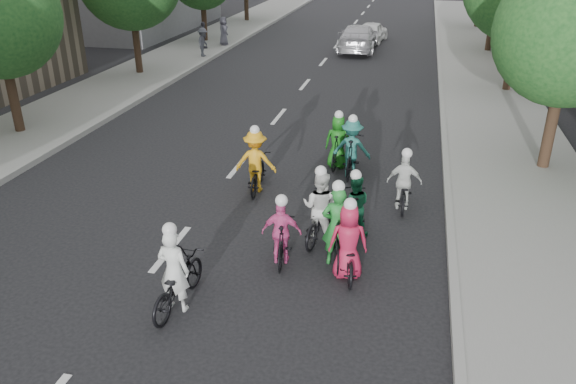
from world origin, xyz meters
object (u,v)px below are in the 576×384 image
(follow_car_trail, at_px, (372,32))
(cyclist_0, at_px, (176,279))
(cyclist_1, at_px, (354,210))
(spectator_1, at_px, (204,35))
(cyclist_6, at_px, (320,213))
(follow_car_lead, at_px, (358,38))
(cyclist_7, at_px, (352,152))
(spectator_2, at_px, (223,31))
(cyclist_5, at_px, (337,234))
(cyclist_9, at_px, (338,146))
(cyclist_2, at_px, (256,167))
(cyclist_3, at_px, (282,236))
(cyclist_8, at_px, (404,187))
(spectator_0, at_px, (203,42))
(cyclist_4, at_px, (348,249))

(follow_car_trail, bearing_deg, cyclist_0, 94.96)
(cyclist_1, distance_m, spectator_1, 22.80)
(cyclist_6, relative_size, follow_car_lead, 0.38)
(cyclist_7, xyz_separation_m, spectator_2, (-9.89, 17.69, 0.26))
(cyclist_5, distance_m, spectator_1, 23.83)
(cyclist_7, relative_size, cyclist_9, 1.08)
(cyclist_2, relative_size, cyclist_9, 1.05)
(cyclist_3, relative_size, follow_car_lead, 0.31)
(cyclist_1, relative_size, cyclist_8, 1.12)
(cyclist_2, distance_m, cyclist_7, 2.85)
(cyclist_6, bearing_deg, cyclist_3, 70.21)
(follow_car_lead, bearing_deg, spectator_2, 3.84)
(cyclist_2, distance_m, cyclist_3, 3.68)
(cyclist_6, bearing_deg, cyclist_2, -37.45)
(spectator_0, bearing_deg, cyclist_2, -155.88)
(cyclist_6, height_order, cyclist_7, cyclist_7)
(cyclist_8, distance_m, spectator_0, 19.66)
(cyclist_8, xyz_separation_m, spectator_0, (-11.41, 16.01, 0.35))
(cyclist_6, bearing_deg, cyclist_9, -77.92)
(cyclist_2, relative_size, cyclist_3, 1.15)
(cyclist_0, relative_size, spectator_1, 1.29)
(spectator_0, xyz_separation_m, spectator_1, (-0.81, 2.22, -0.01))
(cyclist_1, bearing_deg, spectator_1, -69.99)
(cyclist_3, height_order, cyclist_4, cyclist_4)
(cyclist_8, distance_m, spectator_2, 22.60)
(cyclist_1, relative_size, spectator_0, 1.21)
(cyclist_6, height_order, follow_car_lead, cyclist_6)
(follow_car_lead, distance_m, spectator_1, 8.97)
(cyclist_4, height_order, cyclist_7, cyclist_7)
(cyclist_3, distance_m, follow_car_trail, 26.48)
(cyclist_2, height_order, cyclist_5, cyclist_5)
(cyclist_8, bearing_deg, cyclist_5, 65.54)
(cyclist_1, xyz_separation_m, spectator_1, (-11.17, 19.88, 0.28))
(cyclist_3, bearing_deg, cyclist_0, 45.57)
(cyclist_4, xyz_separation_m, cyclist_8, (0.96, 3.38, -0.06))
(cyclist_7, relative_size, follow_car_trail, 0.51)
(cyclist_7, bearing_deg, cyclist_3, 80.83)
(cyclist_5, height_order, cyclist_9, cyclist_5)
(cyclist_0, distance_m, cyclist_8, 6.46)
(cyclist_1, xyz_separation_m, cyclist_9, (-0.96, 4.00, 0.02))
(cyclist_3, xyz_separation_m, cyclist_6, (0.61, 1.11, 0.06))
(cyclist_5, height_order, cyclist_7, cyclist_5)
(cyclist_1, relative_size, spectator_2, 1.12)
(cyclist_6, relative_size, spectator_2, 1.21)
(cyclist_9, bearing_deg, follow_car_lead, -82.10)
(cyclist_6, bearing_deg, cyclist_7, -84.44)
(cyclist_0, distance_m, spectator_0, 22.45)
(spectator_2, bearing_deg, cyclist_2, -156.78)
(follow_car_trail, bearing_deg, cyclist_8, 104.08)
(cyclist_1, height_order, follow_car_lead, cyclist_1)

